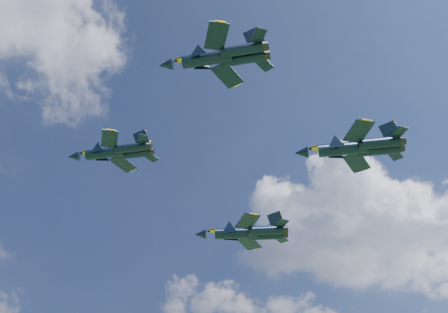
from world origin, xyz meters
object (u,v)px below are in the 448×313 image
jet_lead (103,153)px  jet_slot (339,149)px  jet_right (233,233)px  jet_left (204,59)px

jet_lead → jet_slot: (25.68, -23.55, -2.38)m
jet_lead → jet_right: (27.45, 4.31, -2.90)m
jet_left → jet_right: 39.71m
jet_left → jet_right: bearing=5.7°
jet_left → jet_slot: jet_left is taller
jet_slot → jet_lead: bearing=91.9°
jet_right → jet_slot: bearing=-143.7°
jet_lead → jet_left: bearing=-131.5°
jet_right → jet_slot: size_ratio=1.11×
jet_slot → jet_left: bearing=138.8°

